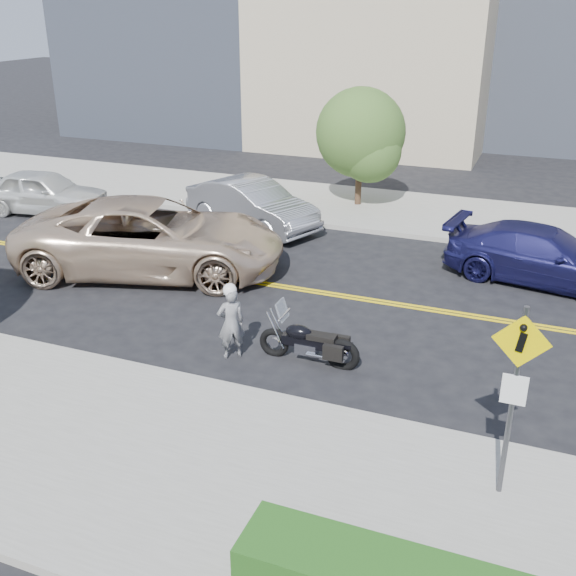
# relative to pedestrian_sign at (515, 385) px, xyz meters

# --- Properties ---
(ground_plane) EXTENTS (120.00, 120.00, 0.00)m
(ground_plane) POSITION_rel_pedestrian_sign_xyz_m (-4.20, 6.31, -1.96)
(ground_plane) COLOR black
(ground_plane) RESTS_ON ground
(sidewalk_near) EXTENTS (60.00, 5.00, 0.15)m
(sidewalk_near) POSITION_rel_pedestrian_sign_xyz_m (-4.20, -1.19, -1.89)
(sidewalk_near) COLOR #9E9B91
(sidewalk_near) RESTS_ON ground_plane
(sidewalk_far) EXTENTS (60.00, 5.00, 0.15)m
(sidewalk_far) POSITION_rel_pedestrian_sign_xyz_m (-4.20, 13.81, -1.89)
(sidewalk_far) COLOR #9E9B91
(sidewalk_far) RESTS_ON ground_plane
(pedestrian_sign) EXTENTS (0.78, 0.08, 3.00)m
(pedestrian_sign) POSITION_rel_pedestrian_sign_xyz_m (0.00, 0.00, 0.00)
(pedestrian_sign) COLOR #4C4C51
(pedestrian_sign) RESTS_ON sidewalk_near
(motorcyclist) EXTENTS (0.67, 0.65, 1.65)m
(motorcyclist) POSITION_rel_pedestrian_sign_xyz_m (-5.59, 2.48, -1.14)
(motorcyclist) COLOR #9D9DA1
(motorcyclist) RESTS_ON ground
(motorcycle) EXTENTS (2.08, 0.64, 1.26)m
(motorcycle) POSITION_rel_pedestrian_sign_xyz_m (-4.03, 2.87, -1.33)
(motorcycle) COLOR black
(motorcycle) RESTS_ON ground
(suv) EXTENTS (7.71, 5.09, 1.97)m
(suv) POSITION_rel_pedestrian_sign_xyz_m (-9.69, 6.04, -0.98)
(suv) COLOR beige
(suv) RESTS_ON ground
(parked_car_white) EXTENTS (4.64, 2.42, 1.51)m
(parked_car_white) POSITION_rel_pedestrian_sign_xyz_m (-16.14, 9.39, -1.21)
(parked_car_white) COLOR silver
(parked_car_white) RESTS_ON ground
(parked_car_silver) EXTENTS (5.03, 3.29, 1.57)m
(parked_car_silver) POSITION_rel_pedestrian_sign_xyz_m (-8.77, 10.51, -1.18)
(parked_car_silver) COLOR #929398
(parked_car_silver) RESTS_ON ground
(parked_car_blue) EXTENTS (5.25, 2.78, 1.45)m
(parked_car_blue) POSITION_rel_pedestrian_sign_xyz_m (0.16, 9.14, -1.24)
(parked_car_blue) COLOR navy
(parked_car_blue) RESTS_ON ground
(tree_far_a) EXTENTS (3.07, 3.07, 4.20)m
(tree_far_a) POSITION_rel_pedestrian_sign_xyz_m (-6.22, 13.99, 0.70)
(tree_far_a) COLOR #382619
(tree_far_a) RESTS_ON ground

